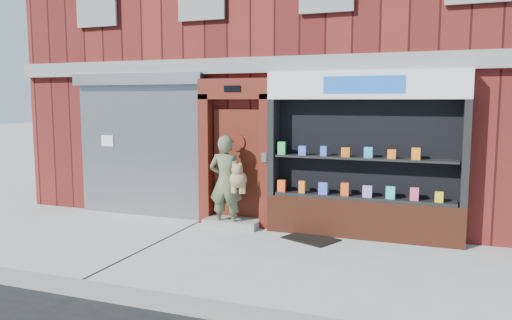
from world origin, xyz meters
The scene contains 8 objects.
ground centered at (0.00, 0.00, 0.00)m, with size 80.00×80.00×0.00m, color #9E9E99.
curb centered at (0.00, -2.15, 0.06)m, with size 60.00×0.30×0.12m, color gray.
building centered at (0.00, 5.99, 4.00)m, with size 12.00×8.16×8.00m.
shutter_bay centered at (-3.00, 1.93, 1.72)m, with size 3.10×0.30×3.04m.
red_door_bay centered at (-0.75, 1.86, 1.46)m, with size 1.52×0.58×2.90m.
pharmacy_bay centered at (1.75, 1.81, 1.37)m, with size 3.50×0.41×3.00m.
woman centered at (-0.80, 1.54, 0.92)m, with size 0.81×0.49×1.82m.
doormat centered at (0.93, 1.34, 0.01)m, with size 0.90×0.63×0.02m, color black.
Camera 1 is at (3.05, -7.16, 2.48)m, focal length 35.00 mm.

